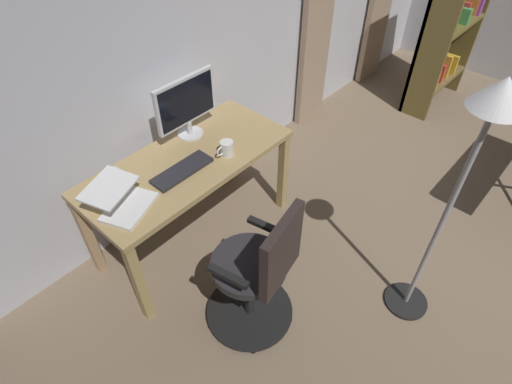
{
  "coord_description": "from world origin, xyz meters",
  "views": [
    {
      "loc": [
        2.6,
        -0.41,
        2.46
      ],
      "look_at": [
        1.32,
        -1.56,
        0.82
      ],
      "focal_mm": 28.97,
      "sensor_mm": 36.0,
      "label": 1
    }
  ],
  "objects_px": {
    "laptop": "(122,200)",
    "office_chair": "(258,276)",
    "computer_keyboard": "(182,170)",
    "floor_lamp": "(472,158)",
    "desk": "(189,171)",
    "computer_mouse": "(116,171)",
    "computer_monitor": "(186,104)",
    "mug_coffee": "(226,148)",
    "bookshelf": "(450,20)"
  },
  "relations": [
    {
      "from": "office_chair",
      "to": "bookshelf",
      "type": "xyz_separation_m",
      "value": [
        -3.31,
        -0.41,
        0.41
      ]
    },
    {
      "from": "laptop",
      "to": "floor_lamp",
      "type": "relative_size",
      "value": 0.25
    },
    {
      "from": "mug_coffee",
      "to": "bookshelf",
      "type": "distance_m",
      "value": 2.88
    },
    {
      "from": "laptop",
      "to": "computer_monitor",
      "type": "bearing_deg",
      "value": 177.23
    },
    {
      "from": "office_chair",
      "to": "computer_keyboard",
      "type": "distance_m",
      "value": 0.82
    },
    {
      "from": "computer_mouse",
      "to": "floor_lamp",
      "type": "relative_size",
      "value": 0.06
    },
    {
      "from": "computer_monitor",
      "to": "floor_lamp",
      "type": "height_order",
      "value": "floor_lamp"
    },
    {
      "from": "computer_mouse",
      "to": "mug_coffee",
      "type": "bearing_deg",
      "value": 147.17
    },
    {
      "from": "computer_keyboard",
      "to": "mug_coffee",
      "type": "height_order",
      "value": "mug_coffee"
    },
    {
      "from": "computer_keyboard",
      "to": "floor_lamp",
      "type": "relative_size",
      "value": 0.25
    },
    {
      "from": "computer_mouse",
      "to": "desk",
      "type": "bearing_deg",
      "value": 148.91
    },
    {
      "from": "bookshelf",
      "to": "floor_lamp",
      "type": "relative_size",
      "value": 1.04
    },
    {
      "from": "office_chair",
      "to": "computer_mouse",
      "type": "height_order",
      "value": "office_chair"
    },
    {
      "from": "computer_keyboard",
      "to": "bookshelf",
      "type": "bearing_deg",
      "value": 173.8
    },
    {
      "from": "computer_monitor",
      "to": "computer_keyboard",
      "type": "distance_m",
      "value": 0.47
    },
    {
      "from": "office_chair",
      "to": "computer_mouse",
      "type": "bearing_deg",
      "value": 87.24
    },
    {
      "from": "computer_keyboard",
      "to": "mug_coffee",
      "type": "relative_size",
      "value": 3.07
    },
    {
      "from": "desk",
      "to": "office_chair",
      "type": "xyz_separation_m",
      "value": [
        0.23,
        0.83,
        -0.17
      ]
    },
    {
      "from": "desk",
      "to": "floor_lamp",
      "type": "height_order",
      "value": "floor_lamp"
    },
    {
      "from": "computer_monitor",
      "to": "bookshelf",
      "type": "xyz_separation_m",
      "value": [
        -2.87,
        0.62,
        -0.11
      ]
    },
    {
      "from": "computer_monitor",
      "to": "computer_keyboard",
      "type": "height_order",
      "value": "computer_monitor"
    },
    {
      "from": "computer_monitor",
      "to": "bookshelf",
      "type": "height_order",
      "value": "bookshelf"
    },
    {
      "from": "laptop",
      "to": "mug_coffee",
      "type": "distance_m",
      "value": 0.75
    },
    {
      "from": "computer_mouse",
      "to": "computer_keyboard",
      "type": "bearing_deg",
      "value": 133.25
    },
    {
      "from": "desk",
      "to": "floor_lamp",
      "type": "relative_size",
      "value": 0.87
    },
    {
      "from": "desk",
      "to": "computer_mouse",
      "type": "xyz_separation_m",
      "value": [
        0.39,
        -0.23,
        0.12
      ]
    },
    {
      "from": "floor_lamp",
      "to": "office_chair",
      "type": "bearing_deg",
      "value": -41.37
    },
    {
      "from": "computer_mouse",
      "to": "mug_coffee",
      "type": "xyz_separation_m",
      "value": [
        -0.6,
        0.39,
        0.03
      ]
    },
    {
      "from": "office_chair",
      "to": "desk",
      "type": "bearing_deg",
      "value": 63.3
    },
    {
      "from": "office_chair",
      "to": "bookshelf",
      "type": "height_order",
      "value": "bookshelf"
    },
    {
      "from": "office_chair",
      "to": "floor_lamp",
      "type": "distance_m",
      "value": 1.27
    },
    {
      "from": "computer_keyboard",
      "to": "floor_lamp",
      "type": "height_order",
      "value": "floor_lamp"
    },
    {
      "from": "computer_keyboard",
      "to": "laptop",
      "type": "height_order",
      "value": "laptop"
    },
    {
      "from": "mug_coffee",
      "to": "floor_lamp",
      "type": "distance_m",
      "value": 1.45
    },
    {
      "from": "laptop",
      "to": "office_chair",
      "type": "bearing_deg",
      "value": 89.67
    },
    {
      "from": "office_chair",
      "to": "laptop",
      "type": "bearing_deg",
      "value": 100.06
    },
    {
      "from": "computer_keyboard",
      "to": "bookshelf",
      "type": "distance_m",
      "value": 3.2
    },
    {
      "from": "desk",
      "to": "computer_mouse",
      "type": "bearing_deg",
      "value": -31.09
    },
    {
      "from": "computer_mouse",
      "to": "mug_coffee",
      "type": "height_order",
      "value": "mug_coffee"
    },
    {
      "from": "desk",
      "to": "mug_coffee",
      "type": "xyz_separation_m",
      "value": [
        -0.21,
        0.15,
        0.15
      ]
    },
    {
      "from": "bookshelf",
      "to": "laptop",
      "type": "bearing_deg",
      "value": -5.77
    },
    {
      "from": "computer_keyboard",
      "to": "bookshelf",
      "type": "relative_size",
      "value": 0.24
    },
    {
      "from": "computer_monitor",
      "to": "computer_keyboard",
      "type": "xyz_separation_m",
      "value": [
        0.31,
        0.27,
        -0.23
      ]
    },
    {
      "from": "office_chair",
      "to": "computer_monitor",
      "type": "height_order",
      "value": "computer_monitor"
    },
    {
      "from": "floor_lamp",
      "to": "mug_coffee",
      "type": "bearing_deg",
      "value": -76.87
    },
    {
      "from": "office_chair",
      "to": "computer_monitor",
      "type": "distance_m",
      "value": 1.23
    },
    {
      "from": "computer_keyboard",
      "to": "computer_mouse",
      "type": "xyz_separation_m",
      "value": [
        0.29,
        -0.3,
        0.01
      ]
    },
    {
      "from": "computer_keyboard",
      "to": "laptop",
      "type": "relative_size",
      "value": 1.01
    },
    {
      "from": "office_chair",
      "to": "computer_mouse",
      "type": "distance_m",
      "value": 1.11
    },
    {
      "from": "computer_keyboard",
      "to": "laptop",
      "type": "xyz_separation_m",
      "value": [
        0.43,
        -0.02,
        0.04
      ]
    }
  ]
}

